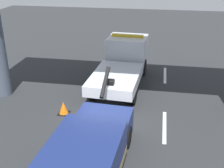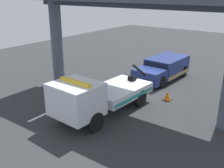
# 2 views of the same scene
# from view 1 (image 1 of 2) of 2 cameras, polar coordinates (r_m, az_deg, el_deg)

# --- Properties ---
(ground_plane) EXTENTS (60.00, 40.00, 0.10)m
(ground_plane) POSITION_cam_1_polar(r_m,az_deg,el_deg) (13.09, -0.92, -7.59)
(ground_plane) COLOR #2D3033
(lane_stripe_mid) EXTENTS (2.60, 0.16, 0.01)m
(lane_stripe_mid) POSITION_cam_1_polar(r_m,az_deg,el_deg) (12.90, 10.31, -8.26)
(lane_stripe_mid) COLOR silver
(lane_stripe_mid) RESTS_ON ground
(lane_stripe_east) EXTENTS (2.60, 0.16, 0.01)m
(lane_stripe_east) POSITION_cam_1_polar(r_m,az_deg,el_deg) (18.27, 10.41, 1.74)
(lane_stripe_east) COLOR silver
(lane_stripe_east) RESTS_ON ground
(tow_truck_white) EXTENTS (7.31, 2.74, 2.46)m
(tow_truck_white) POSITION_cam_1_polar(r_m,az_deg,el_deg) (16.74, 2.16, 4.43)
(tow_truck_white) COLOR silver
(tow_truck_white) RESTS_ON ground
(towed_van_green) EXTENTS (5.31, 2.48, 1.58)m
(towed_van_green) POSITION_cam_1_polar(r_m,az_deg,el_deg) (9.85, -4.78, -13.83)
(towed_van_green) COLOR navy
(towed_van_green) RESTS_ON ground
(traffic_cone_orange) EXTENTS (0.51, 0.51, 0.61)m
(traffic_cone_orange) POSITION_cam_1_polar(r_m,az_deg,el_deg) (13.73, -9.53, -4.72)
(traffic_cone_orange) COLOR orange
(traffic_cone_orange) RESTS_ON ground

